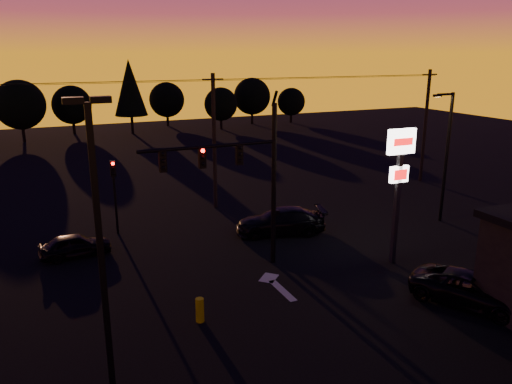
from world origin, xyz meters
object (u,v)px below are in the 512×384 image
at_px(secondary_signal, 114,186).
at_px(car_right, 281,221).
at_px(traffic_signal_mast, 243,170).
at_px(parking_lot_light, 99,234).
at_px(bollard, 200,310).
at_px(car_left, 75,245).
at_px(suv_parked, 471,289).
at_px(pylon_sign, 399,168).
at_px(streetlight, 446,152).

xyz_separation_m(secondary_signal, car_right, (8.73, -3.91, -2.11)).
height_order(traffic_signal_mast, parking_lot_light, parking_lot_light).
bearing_deg(bollard, traffic_signal_mast, 48.34).
bearing_deg(parking_lot_light, traffic_signal_mast, 43.37).
distance_m(car_left, suv_parked, 19.15).
bearing_deg(parking_lot_light, secondary_signal, 80.21).
height_order(parking_lot_light, suv_parked, parking_lot_light).
relative_size(bollard, car_left, 0.28).
xyz_separation_m(secondary_signal, suv_parked, (12.16, -14.85, -2.18)).
distance_m(pylon_sign, bollard, 11.66).
relative_size(bollard, car_right, 0.19).
xyz_separation_m(car_left, car_right, (11.28, -1.31, 0.14)).
bearing_deg(car_right, car_left, -80.90).
relative_size(secondary_signal, car_left, 1.21).
bearing_deg(traffic_signal_mast, bollard, -131.66).
bearing_deg(suv_parked, car_right, 79.48).
bearing_deg(bollard, parking_lot_light, -142.17).
distance_m(secondary_signal, streetlight, 19.89).
relative_size(parking_lot_light, bollard, 9.19).
distance_m(secondary_signal, car_left, 4.28).
xyz_separation_m(bollard, car_right, (7.42, 7.62, 0.26)).
bearing_deg(traffic_signal_mast, parking_lot_light, -136.63).
distance_m(secondary_signal, bollard, 11.83).
bearing_deg(suv_parked, pylon_sign, 63.99).
xyz_separation_m(pylon_sign, suv_parked, (0.16, -4.86, -4.23)).
height_order(secondary_signal, car_right, secondary_signal).
distance_m(streetlight, bollard, 18.86).
bearing_deg(traffic_signal_mast, pylon_sign, -19.36).
bearing_deg(streetlight, pylon_sign, -149.92).
bearing_deg(pylon_sign, car_left, 153.06).
xyz_separation_m(bollard, car_left, (-3.87, 8.93, 0.11)).
xyz_separation_m(parking_lot_light, bollard, (3.82, 2.96, -4.77)).
height_order(parking_lot_light, bollard, parking_lot_light).
distance_m(traffic_signal_mast, pylon_sign, 7.52).
bearing_deg(bollard, suv_parked, -17.04).
height_order(pylon_sign, car_left, pylon_sign).
bearing_deg(car_right, traffic_signal_mast, -31.14).
relative_size(traffic_signal_mast, bollard, 8.63).
relative_size(secondary_signal, car_right, 0.84).
bearing_deg(traffic_signal_mast, secondary_signal, 123.19).
xyz_separation_m(parking_lot_light, suv_parked, (14.66, -0.36, -4.59)).
relative_size(pylon_sign, car_left, 1.89).
distance_m(pylon_sign, car_left, 16.88).
height_order(pylon_sign, streetlight, streetlight).
height_order(pylon_sign, suv_parked, pylon_sign).
distance_m(secondary_signal, pylon_sign, 15.75).
height_order(bollard, car_right, car_right).
distance_m(bollard, car_right, 10.63).
xyz_separation_m(car_left, suv_parked, (14.71, -12.25, 0.07)).
distance_m(car_right, suv_parked, 11.47).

